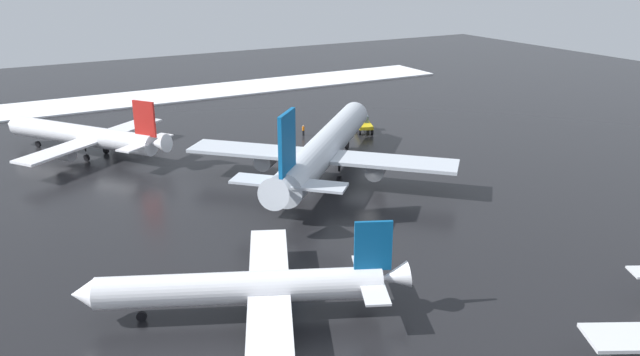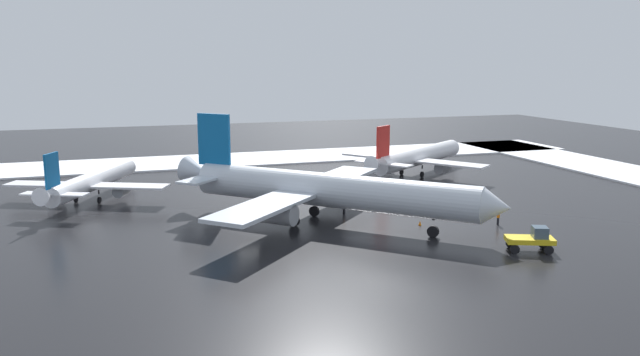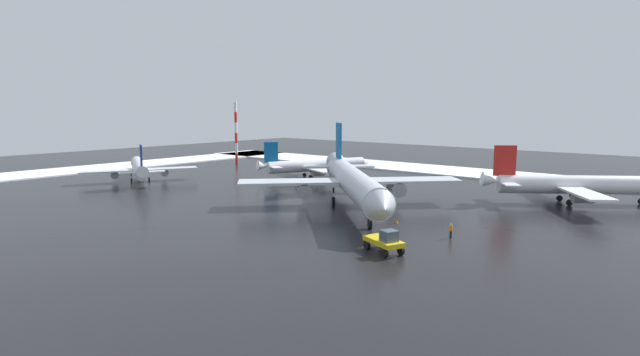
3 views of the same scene
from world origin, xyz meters
TOP-DOWN VIEW (x-y plane):
  - ground_plane at (0.00, 0.00)m, footprint 240.00×240.00m
  - snow_bank_far at (0.00, -50.00)m, footprint 152.00×16.00m
  - snow_bank_right at (67.00, 0.00)m, footprint 14.00×116.00m
  - airplane_distant_tail at (-8.82, -1.03)m, footprint 32.15×31.68m
  - airplane_foreground_jet at (40.68, 4.25)m, footprint 24.87×21.21m
  - airplane_parked_starboard at (-33.44, -26.04)m, footprint 25.99×22.39m
  - airplane_far_rear at (16.79, -22.31)m, footprint 21.10×24.85m
  - pushback_tug at (-25.02, 15.47)m, footprint 5.09×3.80m
  - ground_crew_mid_apron at (-27.64, 5.78)m, footprint 0.36×0.36m
  - ground_crew_near_tug at (-12.77, -4.79)m, footprint 0.36×0.36m
  - antenna_mast at (49.43, -28.89)m, footprint 0.70×0.70m
  - traffic_cone_near_nose at (-19.03, 3.25)m, footprint 0.36×0.36m
  - traffic_cone_mid_line at (-5.78, -7.67)m, footprint 0.36×0.36m

SIDE VIEW (x-z plane):
  - ground_plane at x=0.00m, z-range 0.00..0.00m
  - snow_bank_far at x=0.00m, z-range 0.00..0.29m
  - snow_bank_right at x=67.00m, z-range 0.00..0.29m
  - traffic_cone_near_nose at x=-19.03m, z-range 0.00..0.55m
  - traffic_cone_mid_line at x=-5.78m, z-range 0.00..0.55m
  - ground_crew_mid_apron at x=-27.64m, z-range 0.12..1.83m
  - ground_crew_near_tug at x=-12.77m, z-range 0.12..1.83m
  - pushback_tug at x=-25.02m, z-range 0.03..2.53m
  - airplane_far_rear at x=16.79m, z-range -1.33..6.49m
  - airplane_foreground_jet at x=40.68m, z-range -1.36..6.65m
  - airplane_parked_starboard at x=-33.44m, z-range -1.52..7.45m
  - airplane_distant_tail at x=-8.82m, z-range -2.05..10.06m
  - antenna_mast at x=49.43m, z-range 0.00..16.33m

